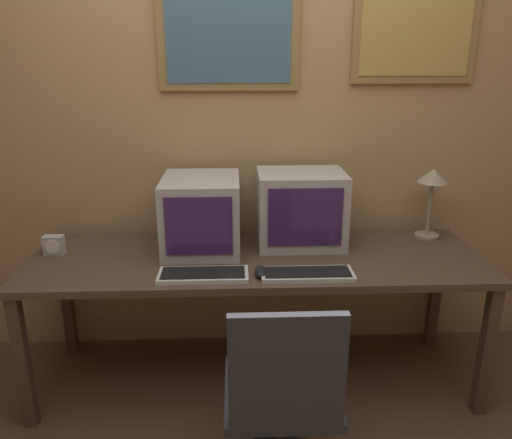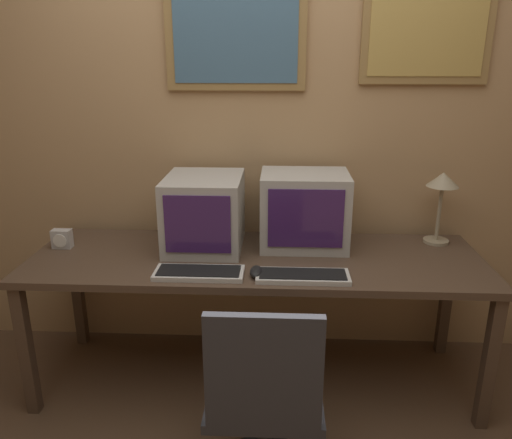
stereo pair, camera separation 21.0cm
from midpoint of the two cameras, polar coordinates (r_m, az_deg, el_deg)
The scene contains 10 objects.
wall_back at distance 2.78m, azimuth 2.80°, elevation 10.67°, with size 8.00×0.08×2.60m.
desk at distance 2.53m, azimuth 2.38°, elevation -5.57°, with size 2.26×0.73×0.72m.
monitor_left at distance 2.58m, azimuth -3.61°, elevation 0.81°, with size 0.39×0.45×0.37m.
monitor_right at distance 2.62m, azimuth 7.81°, elevation 1.08°, with size 0.45×0.36×0.39m.
keyboard_main at distance 2.30m, azimuth -3.93°, elevation -6.14°, with size 0.41×0.16×0.03m.
keyboard_side at distance 2.28m, azimuth 8.00°, elevation -6.46°, with size 0.42×0.15×0.03m.
mouse_near_keyboard at distance 2.29m, azimuth 2.66°, elevation -6.03°, with size 0.06×0.12×0.04m.
desk_clock at distance 2.75m, azimuth -19.30°, elevation -2.13°, with size 0.10×0.06×0.10m.
desk_lamp at distance 2.81m, azimuth 22.53°, elevation 3.28°, with size 0.17×0.17×0.39m.
office_chair at distance 2.04m, azimuth 4.13°, elevation -21.38°, with size 0.46×0.46×0.88m.
Camera 2 is at (0.11, -1.60, 1.68)m, focal length 35.00 mm.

